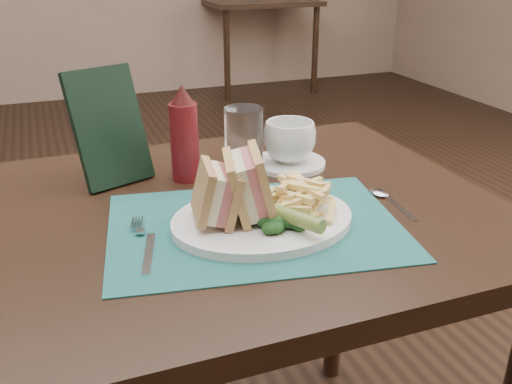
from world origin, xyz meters
The scene contains 18 objects.
floor centered at (0.00, 0.00, 0.00)m, with size 7.00×7.00×0.00m, color black.
wall_back centered at (0.00, 3.50, 0.00)m, with size 6.00×6.00×0.00m, color tan.
table_main centered at (0.00, -0.50, 0.38)m, with size 0.90×0.75×0.75m, color black, non-canonical shape.
table_bg_right centered at (1.50, 3.32, 0.38)m, with size 0.90×0.75×0.75m, color black, non-canonical shape.
placemat centered at (-0.01, -0.59, 0.75)m, with size 0.47×0.33×0.00m, color #1C5957.
plate centered at (0.01, -0.59, 0.76)m, with size 0.30×0.24×0.01m, color white, non-canonical shape.
sandwich_half_a centered at (-0.09, -0.58, 0.82)m, with size 0.06×0.09×0.09m, color tan, non-canonical shape.
sandwich_half_b centered at (-0.03, -0.58, 0.82)m, with size 0.06×0.11×0.10m, color tan, non-canonical shape.
kale_garnish centered at (0.01, -0.64, 0.78)m, with size 0.11×0.08×0.03m, color #133615, non-canonical shape.
pickle_spear centered at (0.03, -0.65, 0.79)m, with size 0.02×0.02×0.12m, color #5C732B.
fries_pile centered at (0.08, -0.58, 0.79)m, with size 0.18×0.20×0.05m, color #EACA75, non-canonical shape.
fork centered at (-0.19, -0.59, 0.76)m, with size 0.03×0.17×0.01m, color silver, non-canonical shape.
spoon centered at (0.25, -0.60, 0.76)m, with size 0.03×0.15×0.01m, color silver, non-canonical shape.
saucer centered at (0.16, -0.35, 0.76)m, with size 0.15×0.15×0.01m, color white.
coffee_cup centered at (0.16, -0.35, 0.80)m, with size 0.11×0.11×0.08m, color white.
drinking_glass centered at (0.06, -0.35, 0.81)m, with size 0.08×0.08×0.13m, color white.
ketchup_bottle centered at (-0.06, -0.35, 0.84)m, with size 0.05×0.05×0.19m, color #5E1015, non-canonical shape.
check_presenter centered at (-0.19, -0.31, 0.86)m, with size 0.13×0.01×0.22m, color black.
Camera 1 is at (-0.30, -1.36, 1.17)m, focal length 40.00 mm.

